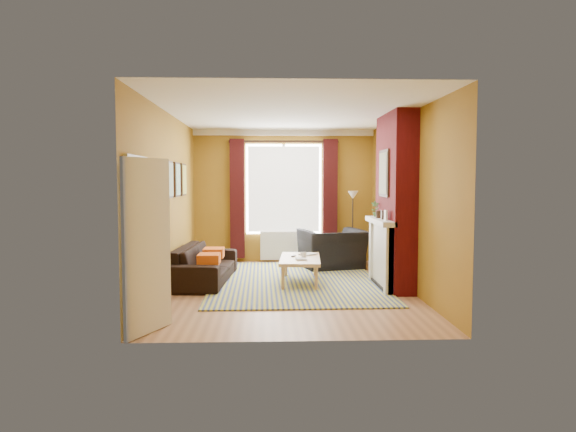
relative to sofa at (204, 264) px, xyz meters
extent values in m
plane|color=#986845|center=(1.42, -0.55, -0.31)|extent=(5.50, 5.50, 0.00)
cube|color=olive|center=(1.42, 2.20, 1.09)|extent=(3.80, 0.02, 2.80)
cube|color=olive|center=(1.42, -3.30, 1.09)|extent=(3.80, 0.02, 2.80)
cube|color=olive|center=(3.32, -0.55, 1.09)|extent=(0.02, 5.50, 2.80)
cube|color=olive|center=(-0.48, -0.55, 1.09)|extent=(0.02, 5.50, 2.80)
cube|color=white|center=(1.42, -0.55, 2.49)|extent=(3.80, 5.50, 0.01)
cube|color=#4D0B0E|center=(3.14, -0.55, 1.09)|extent=(0.35, 1.40, 2.80)
cube|color=silver|center=(2.95, -0.55, 0.24)|extent=(0.12, 1.30, 1.10)
cube|color=silver|center=(2.90, -0.55, 0.77)|extent=(0.22, 1.40, 0.08)
cube|color=silver|center=(2.93, -1.13, 0.21)|extent=(0.16, 0.14, 1.04)
cube|color=silver|center=(2.93, 0.03, 0.21)|extent=(0.16, 0.14, 1.04)
cube|color=black|center=(2.98, -0.55, 0.14)|extent=(0.06, 0.80, 0.90)
cube|color=black|center=(2.96, -0.55, -0.28)|extent=(0.20, 1.00, 0.06)
cube|color=silver|center=(2.91, -0.90, 0.89)|extent=(0.03, 0.12, 0.16)
cube|color=black|center=(2.91, -0.65, 0.88)|extent=(0.03, 0.10, 0.14)
cylinder|color=black|center=(2.91, -0.40, 0.87)|extent=(0.10, 0.10, 0.12)
cube|color=black|center=(2.96, -0.55, 1.54)|extent=(0.03, 0.60, 0.75)
cube|color=#A79238|center=(2.93, -0.55, 1.54)|extent=(0.01, 0.52, 0.66)
cube|color=silver|center=(1.42, 2.16, 2.43)|extent=(3.80, 0.08, 0.12)
cube|color=white|center=(1.42, 2.17, 1.24)|extent=(1.60, 0.04, 1.90)
cube|color=white|center=(1.42, 2.13, 1.24)|extent=(1.50, 0.02, 1.80)
cube|color=silver|center=(1.42, 2.15, 1.24)|extent=(0.06, 0.04, 1.90)
cube|color=#340B0D|center=(0.44, 2.08, 1.04)|extent=(0.30, 0.16, 2.50)
cube|color=#340B0D|center=(2.40, 2.08, 1.04)|extent=(0.30, 0.16, 2.50)
cylinder|color=black|center=(1.42, 2.08, 2.24)|extent=(2.30, 0.05, 0.05)
cube|color=silver|center=(1.42, 2.10, 0.04)|extent=(1.00, 0.10, 0.60)
cube|color=silver|center=(0.97, 2.04, 0.04)|extent=(0.04, 0.03, 0.56)
cube|color=silver|center=(1.08, 2.04, 0.04)|extent=(0.04, 0.03, 0.56)
cube|color=silver|center=(1.19, 2.04, 0.04)|extent=(0.04, 0.03, 0.56)
cube|color=silver|center=(1.30, 2.04, 0.04)|extent=(0.04, 0.03, 0.56)
cube|color=silver|center=(1.41, 2.04, 0.04)|extent=(0.04, 0.03, 0.56)
cube|color=silver|center=(1.52, 2.04, 0.04)|extent=(0.04, 0.03, 0.56)
cube|color=silver|center=(1.63, 2.04, 0.04)|extent=(0.04, 0.03, 0.56)
cube|color=silver|center=(1.74, 2.04, 0.04)|extent=(0.04, 0.03, 0.56)
cube|color=silver|center=(1.85, 2.04, 0.04)|extent=(0.04, 0.03, 0.56)
cube|color=black|center=(-0.45, -0.65, 1.44)|extent=(0.04, 0.44, 0.58)
cube|color=gold|center=(-0.43, -0.65, 1.44)|extent=(0.01, 0.38, 0.52)
cube|color=black|center=(-0.45, 0.00, 1.44)|extent=(0.04, 0.44, 0.58)
cube|color=#2E8A6D|center=(-0.43, 0.00, 1.44)|extent=(0.01, 0.38, 0.52)
cube|color=black|center=(-0.45, 0.65, 1.44)|extent=(0.04, 0.44, 0.58)
cube|color=gold|center=(-0.43, 0.65, 1.44)|extent=(0.01, 0.38, 0.52)
cube|color=silver|center=(-0.46, -2.60, 0.69)|extent=(0.05, 0.94, 2.06)
cube|color=black|center=(-0.44, -2.60, 0.69)|extent=(0.02, 0.80, 1.98)
cube|color=silver|center=(-0.26, -2.96, 0.69)|extent=(0.37, 0.74, 1.98)
imported|color=#3A672E|center=(2.91, -0.10, 0.94)|extent=(0.14, 0.10, 0.27)
cube|color=#C34C10|center=(0.15, -0.60, 0.18)|extent=(0.34, 0.40, 0.16)
cube|color=#C34C10|center=(0.15, 0.10, 0.18)|extent=(0.34, 0.40, 0.16)
cube|color=navy|center=(1.55, -0.02, -0.30)|extent=(2.90, 3.98, 0.02)
imported|color=black|center=(0.00, 0.00, 0.00)|extent=(0.99, 2.19, 0.62)
imported|color=black|center=(2.36, 1.27, 0.07)|extent=(1.40, 1.29, 0.77)
cube|color=tan|center=(1.63, -0.18, 0.10)|extent=(0.75, 1.36, 0.05)
cylinder|color=tan|center=(1.32, -0.76, -0.12)|extent=(0.06, 0.06, 0.38)
cylinder|color=tan|center=(1.85, -0.79, -0.12)|extent=(0.06, 0.06, 0.38)
cylinder|color=tan|center=(1.41, 0.42, -0.12)|extent=(0.06, 0.06, 0.38)
cylinder|color=tan|center=(1.94, 0.39, -0.12)|extent=(0.06, 0.06, 0.38)
cylinder|color=olive|center=(2.20, 1.85, -0.06)|extent=(0.46, 0.46, 0.51)
cylinder|color=black|center=(2.85, 1.85, -0.30)|extent=(0.27, 0.27, 0.03)
cylinder|color=black|center=(2.85, 1.85, 0.41)|extent=(0.03, 0.03, 1.40)
cone|color=beige|center=(2.85, 1.85, 1.12)|extent=(0.27, 0.27, 0.17)
imported|color=#999999|center=(1.54, -0.41, 0.14)|extent=(0.20, 0.25, 0.02)
imported|color=#999999|center=(1.71, 0.21, 0.14)|extent=(0.35, 0.35, 0.02)
imported|color=#999999|center=(1.68, -0.26, 0.18)|extent=(0.13, 0.13, 0.10)
cube|color=#232325|center=(1.52, -0.06, 0.14)|extent=(0.09, 0.15, 0.02)
camera|label=1|loc=(1.11, -8.73, 1.43)|focal=32.00mm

